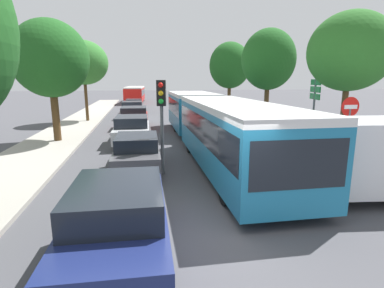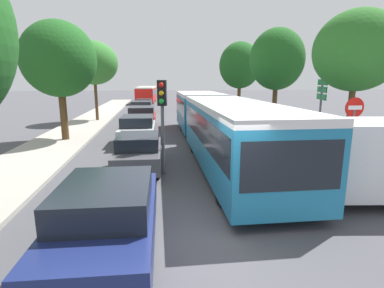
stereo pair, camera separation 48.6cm
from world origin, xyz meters
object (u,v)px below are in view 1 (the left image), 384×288
object	(u,v)px
queued_car_silver	(132,130)
queued_car_red	(134,117)
queued_car_black	(134,106)
tree_left_mid	(50,59)
tree_left_far	(85,64)
tree_right_mid	(268,61)
white_van	(374,157)
tree_right_near	(351,54)
city_bus_rear	(135,93)
queued_car_white	(133,110)
articulated_bus	(211,119)
tree_right_far	(230,65)
no_entry_sign	(348,123)
direction_sign_post	(315,98)
traffic_light	(161,106)
queued_car_graphite	(137,152)
queued_car_navy	(119,219)

from	to	relation	value
queued_car_silver	queued_car_red	world-z (taller)	queued_car_red
queued_car_black	tree_left_mid	world-z (taller)	tree_left_mid
tree_left_far	tree_right_mid	xyz separation A→B (m)	(12.84, -6.01, -0.01)
queued_car_red	white_van	xyz separation A→B (m)	(6.88, -14.58, 0.46)
tree_right_near	queued_car_black	bearing A→B (deg)	112.77
city_bus_rear	queued_car_white	bearing A→B (deg)	-176.94
articulated_bus	tree_right_far	size ratio (longest dim) A/B	2.43
articulated_bus	queued_car_red	distance (m)	8.38
no_entry_sign	direction_sign_post	bearing A→B (deg)	164.58
queued_car_black	no_entry_sign	size ratio (longest dim) A/B	1.46
direction_sign_post	tree_left_mid	distance (m)	13.63
queued_car_silver	tree_right_mid	size ratio (longest dim) A/B	0.64
tree_right_near	tree_right_far	world-z (taller)	tree_right_far
queued_car_white	tree_left_mid	size ratio (longest dim) A/B	0.69
no_entry_sign	tree_right_far	distance (m)	21.02
queued_car_black	tree_right_mid	size ratio (longest dim) A/B	0.60
direction_sign_post	tree_right_far	world-z (taller)	tree_right_far
traffic_light	direction_sign_post	xyz separation A→B (m)	(7.68, 2.74, 0.07)
direction_sign_post	tree_right_mid	bearing A→B (deg)	-78.03
queued_car_silver	queued_car_black	bearing A→B (deg)	2.02
traffic_light	direction_sign_post	distance (m)	8.16
queued_car_graphite	queued_car_silver	world-z (taller)	queued_car_silver
queued_car_white	direction_sign_post	xyz separation A→B (m)	(8.99, -14.32, 1.79)
city_bus_rear	tree_left_mid	bearing A→B (deg)	175.87
city_bus_rear	no_entry_sign	size ratio (longest dim) A/B	4.05
queued_car_black	queued_car_navy	bearing A→B (deg)	-178.26
articulated_bus	tree_right_far	world-z (taller)	tree_right_far
queued_car_graphite	tree_right_near	distance (m)	9.57
tree_right_far	queued_car_graphite	bearing A→B (deg)	-116.63
queued_car_white	no_entry_sign	size ratio (longest dim) A/B	1.59
queued_car_silver	tree_left_mid	world-z (taller)	tree_left_mid
tree_left_mid	queued_car_silver	bearing A→B (deg)	-11.42
tree_left_mid	tree_right_near	bearing A→B (deg)	-23.97
articulated_bus	tree_right_far	xyz separation A→B (m)	(5.83, 15.79, 3.37)
white_van	city_bus_rear	bearing A→B (deg)	-73.42
tree_left_mid	city_bus_rear	bearing A→B (deg)	82.38
queued_car_graphite	tree_right_far	xyz separation A→B (m)	(9.45, 18.84, 4.18)
white_van	direction_sign_post	size ratio (longest dim) A/B	1.44
queued_car_silver	tree_right_far	xyz separation A→B (m)	(9.71, 13.71, 4.11)
queued_car_red	tree_right_mid	world-z (taller)	tree_right_mid
articulated_bus	white_van	xyz separation A→B (m)	(3.06, -7.16, -0.25)
queued_car_graphite	tree_right_mid	distance (m)	12.90
queued_car_red	tree_right_mid	bearing A→B (deg)	-100.73
queued_car_white	tree_right_far	size ratio (longest dim) A/B	0.62
queued_car_navy	articulated_bus	bearing A→B (deg)	-22.38
no_entry_sign	tree_right_near	distance (m)	3.51
queued_car_red	no_entry_sign	world-z (taller)	no_entry_sign
white_van	traffic_light	distance (m)	6.84
city_bus_rear	queued_car_graphite	world-z (taller)	city_bus_rear
queued_car_navy	tree_right_mid	world-z (taller)	tree_right_mid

